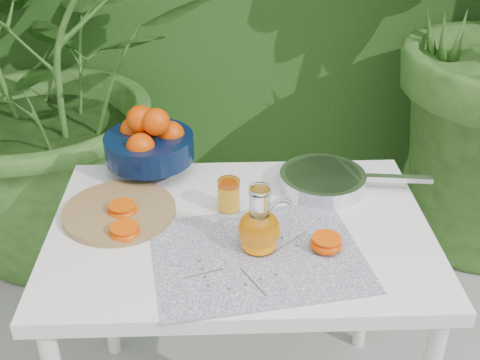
{
  "coord_description": "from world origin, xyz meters",
  "views": [
    {
      "loc": [
        -0.12,
        -1.22,
        1.66
      ],
      "look_at": [
        -0.07,
        0.1,
        0.88
      ],
      "focal_mm": 45.0,
      "sensor_mm": 36.0,
      "label": 1
    }
  ],
  "objects_px": {
    "white_table": "(240,251)",
    "cutting_board": "(119,212)",
    "fruit_bowl": "(149,142)",
    "saute_pan": "(324,180)",
    "juice_pitcher": "(260,227)"
  },
  "relations": [
    {
      "from": "cutting_board",
      "to": "saute_pan",
      "type": "height_order",
      "value": "saute_pan"
    },
    {
      "from": "juice_pitcher",
      "to": "saute_pan",
      "type": "relative_size",
      "value": 0.39
    },
    {
      "from": "white_table",
      "to": "cutting_board",
      "type": "bearing_deg",
      "value": 168.5
    },
    {
      "from": "juice_pitcher",
      "to": "cutting_board",
      "type": "bearing_deg",
      "value": 156.06
    },
    {
      "from": "white_table",
      "to": "fruit_bowl",
      "type": "xyz_separation_m",
      "value": [
        -0.26,
        0.31,
        0.18
      ]
    },
    {
      "from": "fruit_bowl",
      "to": "juice_pitcher",
      "type": "xyz_separation_m",
      "value": [
        0.31,
        -0.41,
        -0.03
      ]
    },
    {
      "from": "fruit_bowl",
      "to": "saute_pan",
      "type": "height_order",
      "value": "fruit_bowl"
    },
    {
      "from": "fruit_bowl",
      "to": "white_table",
      "type": "bearing_deg",
      "value": -50.13
    },
    {
      "from": "white_table",
      "to": "saute_pan",
      "type": "xyz_separation_m",
      "value": [
        0.25,
        0.19,
        0.11
      ]
    },
    {
      "from": "saute_pan",
      "to": "cutting_board",
      "type": "bearing_deg",
      "value": -167.8
    },
    {
      "from": "juice_pitcher",
      "to": "fruit_bowl",
      "type": "bearing_deg",
      "value": 126.66
    },
    {
      "from": "white_table",
      "to": "fruit_bowl",
      "type": "distance_m",
      "value": 0.44
    },
    {
      "from": "fruit_bowl",
      "to": "juice_pitcher",
      "type": "relative_size",
      "value": 1.88
    },
    {
      "from": "fruit_bowl",
      "to": "saute_pan",
      "type": "xyz_separation_m",
      "value": [
        0.51,
        -0.12,
        -0.07
      ]
    },
    {
      "from": "juice_pitcher",
      "to": "white_table",
      "type": "bearing_deg",
      "value": 114.45
    }
  ]
}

